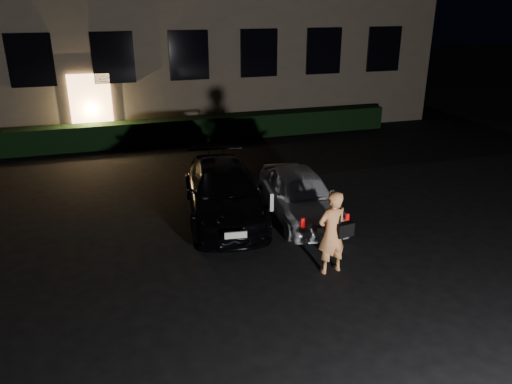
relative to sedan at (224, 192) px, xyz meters
name	(u,v)px	position (x,y,z in m)	size (l,w,h in m)	color
ground	(300,290)	(0.55, -3.62, -0.62)	(80.00, 80.00, 0.00)	black
hedge	(195,129)	(0.55, 6.88, -0.19)	(15.00, 0.70, 0.85)	black
sedan	(224,192)	(0.00, 0.00, 0.00)	(2.24, 4.44, 1.23)	black
hatch	(300,194)	(1.71, -0.63, -0.03)	(1.57, 3.51, 1.17)	white
man	(332,232)	(1.34, -3.17, 0.22)	(0.73, 0.49, 1.66)	#FD9F5D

